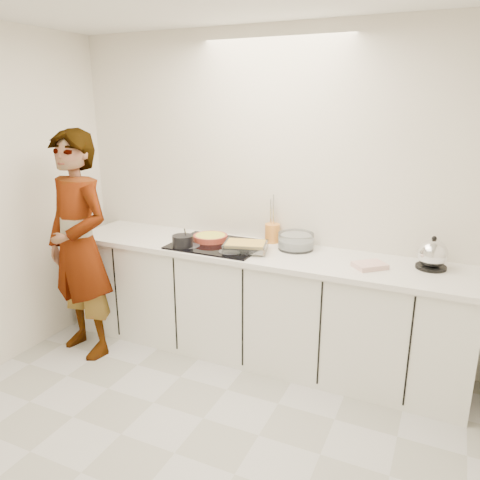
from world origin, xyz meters
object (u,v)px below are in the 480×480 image
at_px(hob, 217,245).
at_px(tart_dish, 210,237).
at_px(mixing_bowl, 296,242).
at_px(baking_dish, 246,246).
at_px(kettle, 432,255).
at_px(cook, 79,246).
at_px(saucepan, 183,241).
at_px(utensil_crock, 272,233).

height_order(hob, tart_dish, tart_dish).
bearing_deg(tart_dish, mixing_bowl, 8.73).
height_order(baking_dish, kettle, kettle).
bearing_deg(tart_dish, cook, -146.96).
bearing_deg(tart_dish, kettle, 2.52).
relative_size(saucepan, baking_dish, 0.47).
height_order(baking_dish, cook, cook).
distance_m(utensil_crock, cook, 1.57).
xyz_separation_m(hob, mixing_bowl, (0.61, 0.17, 0.05)).
xyz_separation_m(hob, baking_dish, (0.28, -0.06, 0.04)).
xyz_separation_m(hob, utensil_crock, (0.37, 0.28, 0.07)).
bearing_deg(utensil_crock, baking_dish, -105.25).
bearing_deg(hob, saucepan, -139.92).
height_order(hob, kettle, kettle).
bearing_deg(utensil_crock, hob, -143.04).
bearing_deg(mixing_bowl, baking_dish, -144.88).
bearing_deg(mixing_bowl, hob, -164.10).
bearing_deg(cook, baking_dish, 32.63).
xyz_separation_m(mixing_bowl, utensil_crock, (-0.24, 0.11, 0.02)).
height_order(tart_dish, utensil_crock, utensil_crock).
relative_size(saucepan, kettle, 0.72).
xyz_separation_m(hob, cook, (-0.98, -0.51, 0.00)).
distance_m(tart_dish, kettle, 1.71).
bearing_deg(saucepan, hob, 40.08).
bearing_deg(baking_dish, saucepan, -166.10).
xyz_separation_m(saucepan, mixing_bowl, (0.82, 0.35, 0.00)).
distance_m(saucepan, utensil_crock, 0.74).
xyz_separation_m(hob, tart_dish, (-0.10, 0.06, 0.03)).
relative_size(kettle, utensil_crock, 1.59).
height_order(hob, cook, cook).
distance_m(hob, baking_dish, 0.29).
height_order(tart_dish, cook, cook).
bearing_deg(saucepan, kettle, 9.98).
distance_m(hob, cook, 1.11).
xyz_separation_m(saucepan, utensil_crock, (0.58, 0.46, 0.02)).
bearing_deg(saucepan, tart_dish, 64.33).
xyz_separation_m(kettle, cook, (-2.59, -0.65, -0.09)).
bearing_deg(mixing_bowl, utensil_crock, 156.17).
distance_m(hob, kettle, 1.62).
bearing_deg(baking_dish, tart_dish, 161.70).
bearing_deg(kettle, utensil_crock, 173.62).
relative_size(baking_dish, kettle, 1.55).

